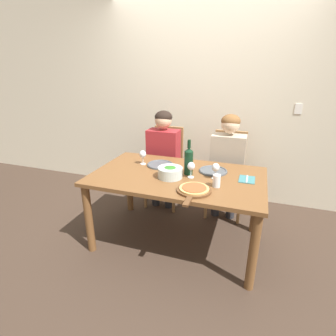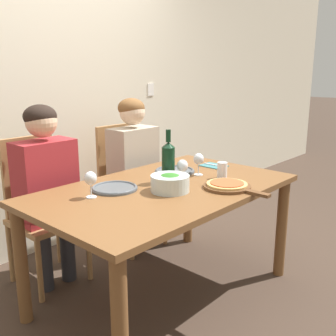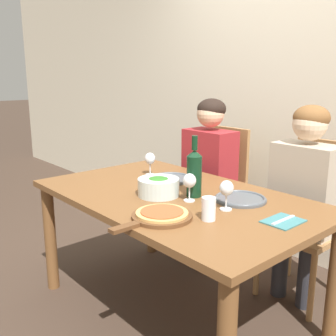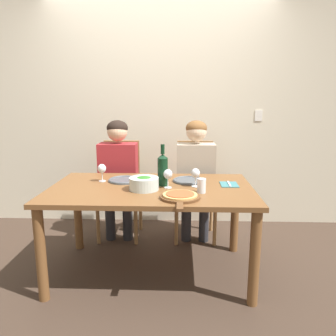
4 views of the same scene
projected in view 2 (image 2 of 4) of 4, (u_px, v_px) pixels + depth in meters
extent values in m
plane|color=#3D2D23|center=(165.00, 295.00, 2.59)|extent=(40.00, 40.00, 0.00)
cube|color=beige|center=(49.00, 81.00, 3.06)|extent=(10.00, 0.05, 2.70)
cube|color=white|center=(151.00, 90.00, 3.85)|extent=(0.08, 0.01, 0.12)
cube|color=brown|center=(165.00, 189.00, 2.41)|extent=(1.62, 0.97, 0.04)
cylinder|color=brown|center=(120.00, 330.00, 1.68)|extent=(0.07, 0.07, 0.71)
cylinder|color=brown|center=(281.00, 228.00, 2.76)|extent=(0.07, 0.07, 0.71)
cylinder|color=brown|center=(21.00, 266.00, 2.24)|extent=(0.07, 0.07, 0.71)
cylinder|color=brown|center=(188.00, 202.00, 3.32)|extent=(0.07, 0.07, 0.71)
cube|color=#9E7042|center=(48.00, 221.00, 2.66)|extent=(0.42, 0.42, 0.04)
cube|color=#9E7042|center=(29.00, 175.00, 2.72)|extent=(0.38, 0.03, 0.54)
cylinder|color=#9E7042|center=(40.00, 272.00, 2.46)|extent=(0.04, 0.04, 0.42)
cylinder|color=#9E7042|center=(89.00, 251.00, 2.73)|extent=(0.04, 0.04, 0.42)
cylinder|color=#9E7042|center=(10.00, 253.00, 2.70)|extent=(0.04, 0.04, 0.42)
cylinder|color=#9E7042|center=(59.00, 236.00, 2.98)|extent=(0.04, 0.04, 0.42)
cube|color=#9E7042|center=(132.00, 195.00, 3.23)|extent=(0.42, 0.42, 0.04)
cube|color=#9E7042|center=(116.00, 157.00, 3.28)|extent=(0.38, 0.03, 0.54)
cylinder|color=#9E7042|center=(132.00, 234.00, 3.02)|extent=(0.04, 0.04, 0.42)
cylinder|color=#9E7042|center=(165.00, 220.00, 3.29)|extent=(0.04, 0.04, 0.42)
cylinder|color=#9E7042|center=(101.00, 222.00, 3.27)|extent=(0.04, 0.04, 0.42)
cylinder|color=#9E7042|center=(134.00, 210.00, 3.54)|extent=(0.04, 0.04, 0.42)
cylinder|color=#28282D|center=(44.00, 258.00, 2.60)|extent=(0.10, 0.10, 0.46)
cylinder|color=#28282D|center=(68.00, 249.00, 2.73)|extent=(0.10, 0.10, 0.46)
cube|color=maroon|center=(46.00, 181.00, 2.58)|extent=(0.38, 0.22, 0.54)
cylinder|color=maroon|center=(40.00, 220.00, 2.31)|extent=(0.07, 0.31, 0.14)
cylinder|color=maroon|center=(94.00, 203.00, 2.60)|extent=(0.07, 0.31, 0.14)
sphere|color=#DBAD89|center=(41.00, 122.00, 2.49)|extent=(0.20, 0.20, 0.20)
ellipsoid|color=black|center=(40.00, 116.00, 2.48)|extent=(0.21, 0.21, 0.15)
cylinder|color=#28282D|center=(132.00, 224.00, 3.16)|extent=(0.10, 0.10, 0.46)
cylinder|color=#28282D|center=(147.00, 218.00, 3.29)|extent=(0.10, 0.10, 0.46)
cube|color=tan|center=(133.00, 161.00, 3.14)|extent=(0.38, 0.22, 0.54)
cylinder|color=tan|center=(137.00, 191.00, 2.88)|extent=(0.07, 0.31, 0.14)
cylinder|color=tan|center=(173.00, 180.00, 3.16)|extent=(0.07, 0.31, 0.14)
sphere|color=beige|center=(132.00, 112.00, 3.05)|extent=(0.20, 0.20, 0.20)
ellipsoid|color=brown|center=(131.00, 108.00, 3.05)|extent=(0.21, 0.21, 0.15)
cylinder|color=black|center=(168.00, 165.00, 2.48)|extent=(0.08, 0.08, 0.23)
cone|color=black|center=(168.00, 145.00, 2.45)|extent=(0.08, 0.08, 0.03)
cylinder|color=black|center=(168.00, 136.00, 2.43)|extent=(0.03, 0.03, 0.08)
cylinder|color=silver|center=(170.00, 183.00, 2.30)|extent=(0.23, 0.23, 0.10)
ellipsoid|color=#2D6B23|center=(170.00, 182.00, 2.30)|extent=(0.19, 0.19, 0.11)
cylinder|color=#4C5156|center=(115.00, 189.00, 2.35)|extent=(0.28, 0.28, 0.01)
torus|color=#4C5156|center=(114.00, 188.00, 2.35)|extent=(0.27, 0.27, 0.02)
cylinder|color=#4C5156|center=(175.00, 171.00, 2.75)|extent=(0.28, 0.28, 0.01)
torus|color=#4C5156|center=(175.00, 170.00, 2.75)|extent=(0.27, 0.27, 0.02)
cylinder|color=brown|center=(227.00, 187.00, 2.38)|extent=(0.29, 0.29, 0.02)
cube|color=brown|center=(258.00, 194.00, 2.24)|extent=(0.04, 0.14, 0.02)
cylinder|color=tan|center=(227.00, 184.00, 2.37)|extent=(0.25, 0.25, 0.01)
cylinder|color=#AD4C28|center=(227.00, 183.00, 2.37)|extent=(0.20, 0.20, 0.01)
cylinder|color=silver|center=(91.00, 197.00, 2.20)|extent=(0.06, 0.06, 0.01)
cylinder|color=silver|center=(91.00, 190.00, 2.19)|extent=(0.01, 0.01, 0.07)
ellipsoid|color=silver|center=(90.00, 178.00, 2.17)|extent=(0.07, 0.07, 0.08)
ellipsoid|color=maroon|center=(91.00, 180.00, 2.18)|extent=(0.06, 0.06, 0.03)
cylinder|color=silver|center=(198.00, 175.00, 2.67)|extent=(0.06, 0.06, 0.01)
cylinder|color=silver|center=(198.00, 169.00, 2.66)|extent=(0.01, 0.01, 0.07)
ellipsoid|color=silver|center=(199.00, 159.00, 2.64)|extent=(0.07, 0.07, 0.08)
ellipsoid|color=maroon|center=(199.00, 161.00, 2.65)|extent=(0.06, 0.06, 0.03)
cylinder|color=silver|center=(182.00, 182.00, 2.49)|extent=(0.06, 0.06, 0.01)
cylinder|color=silver|center=(182.00, 176.00, 2.48)|extent=(0.01, 0.01, 0.07)
ellipsoid|color=silver|center=(182.00, 166.00, 2.46)|extent=(0.07, 0.07, 0.08)
ellipsoid|color=maroon|center=(182.00, 167.00, 2.46)|extent=(0.06, 0.06, 0.03)
cylinder|color=silver|center=(222.00, 170.00, 2.58)|extent=(0.07, 0.07, 0.11)
cube|color=#387075|center=(214.00, 166.00, 2.92)|extent=(0.14, 0.18, 0.01)
cube|color=silver|center=(214.00, 165.00, 2.92)|extent=(0.01, 0.17, 0.01)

